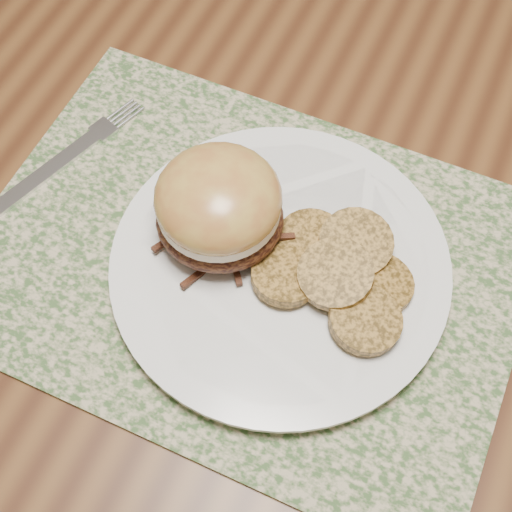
{
  "coord_description": "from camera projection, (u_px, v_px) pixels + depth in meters",
  "views": [
    {
      "loc": [
        0.09,
        -0.29,
        1.27
      ],
      "look_at": [
        -0.02,
        -0.04,
        0.79
      ],
      "focal_mm": 50.0,
      "sensor_mm": 36.0,
      "label": 1
    }
  ],
  "objects": [
    {
      "name": "ground",
      "position": [
        277.0,
        455.0,
        1.26
      ],
      "size": [
        3.5,
        3.5,
        0.0
      ],
      "primitive_type": "plane",
      "color": "#53391C",
      "rests_on": "ground"
    },
    {
      "name": "placemat",
      "position": [
        247.0,
        262.0,
        0.59
      ],
      "size": [
        0.45,
        0.33,
        0.0
      ],
      "primitive_type": "cube",
      "color": "#3A572C",
      "rests_on": "dining_table"
    },
    {
      "name": "fork",
      "position": [
        65.0,
        158.0,
        0.64
      ],
      "size": [
        0.07,
        0.17,
        0.0
      ],
      "rotation": [
        0.0,
        0.0,
        -0.34
      ],
      "color": "silver",
      "rests_on": "placemat"
    },
    {
      "name": "dinner_plate",
      "position": [
        280.0,
        266.0,
        0.58
      ],
      "size": [
        0.26,
        0.26,
        0.02
      ],
      "primitive_type": "cylinder",
      "color": "silver",
      "rests_on": "placemat"
    },
    {
      "name": "roasted_potatoes",
      "position": [
        339.0,
        271.0,
        0.56
      ],
      "size": [
        0.15,
        0.14,
        0.03
      ],
      "color": "olive",
      "rests_on": "dinner_plate"
    },
    {
      "name": "dining_table",
      "position": [
        296.0,
        287.0,
        0.67
      ],
      "size": [
        1.5,
        0.9,
        0.75
      ],
      "color": "brown",
      "rests_on": "ground"
    },
    {
      "name": "pork_sandwich",
      "position": [
        219.0,
        207.0,
        0.55
      ],
      "size": [
        0.13,
        0.12,
        0.08
      ],
      "rotation": [
        0.0,
        0.0,
        0.31
      ],
      "color": "black",
      "rests_on": "dinner_plate"
    }
  ]
}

